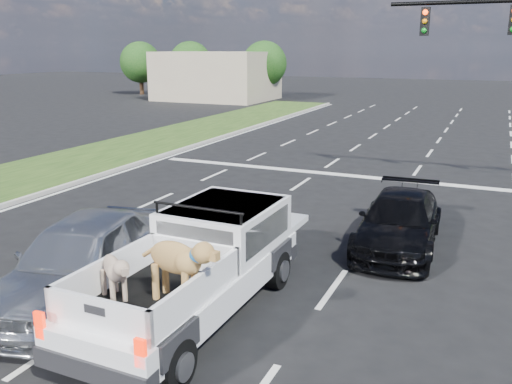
% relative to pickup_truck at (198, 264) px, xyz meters
% --- Properties ---
extents(ground, '(160.00, 160.00, 0.00)m').
position_rel_pickup_truck_xyz_m(ground, '(0.20, 1.98, -0.95)').
color(ground, black).
rests_on(ground, ground).
extents(road_markings, '(17.75, 60.00, 0.01)m').
position_rel_pickup_truck_xyz_m(road_markings, '(0.20, 8.54, -0.94)').
color(road_markings, silver).
rests_on(road_markings, ground).
extents(grass_median_left, '(5.00, 60.00, 0.10)m').
position_rel_pickup_truck_xyz_m(grass_median_left, '(-11.30, 7.98, -0.90)').
color(grass_median_left, '#1E3F13').
rests_on(grass_median_left, ground).
extents(curb_left, '(0.15, 60.00, 0.14)m').
position_rel_pickup_truck_xyz_m(curb_left, '(-8.85, 7.98, -0.88)').
color(curb_left, '#A6A298').
rests_on(curb_left, ground).
extents(building_left, '(10.00, 8.00, 4.40)m').
position_rel_pickup_truck_xyz_m(building_left, '(-19.80, 37.98, 1.25)').
color(building_left, tan).
rests_on(building_left, ground).
extents(tree_far_a, '(4.20, 4.20, 5.40)m').
position_rel_pickup_truck_xyz_m(tree_far_a, '(-29.80, 39.98, 2.34)').
color(tree_far_a, '#332114').
rests_on(tree_far_a, ground).
extents(tree_far_b, '(4.20, 4.20, 5.40)m').
position_rel_pickup_truck_xyz_m(tree_far_b, '(-23.80, 39.98, 2.34)').
color(tree_far_b, '#332114').
rests_on(tree_far_b, ground).
extents(tree_far_c, '(4.20, 4.20, 5.40)m').
position_rel_pickup_truck_xyz_m(tree_far_c, '(-15.80, 39.98, 2.34)').
color(tree_far_c, '#332114').
rests_on(tree_far_c, ground).
extents(pickup_truck, '(2.15, 5.42, 2.02)m').
position_rel_pickup_truck_xyz_m(pickup_truck, '(0.00, 0.00, 0.00)').
color(pickup_truck, black).
rests_on(pickup_truck, ground).
extents(silver_sedan, '(2.96, 5.20, 1.67)m').
position_rel_pickup_truck_xyz_m(silver_sedan, '(-2.27, -0.46, -0.11)').
color(silver_sedan, silver).
rests_on(silver_sedan, ground).
extents(black_coupe, '(2.00, 4.53, 1.29)m').
position_rel_pickup_truck_xyz_m(black_coupe, '(2.73, 4.95, -0.30)').
color(black_coupe, black).
rests_on(black_coupe, ground).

